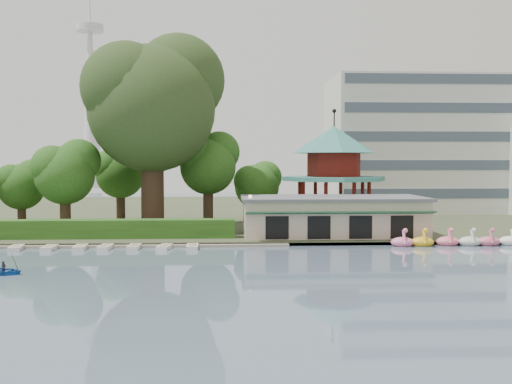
{
  "coord_description": "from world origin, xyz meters",
  "views": [
    {
      "loc": [
        -0.62,
        -35.51,
        7.81
      ],
      "look_at": [
        2.0,
        18.0,
        5.0
      ],
      "focal_mm": 40.0,
      "sensor_mm": 36.0,
      "label": 1
    }
  ],
  "objects": [
    {
      "name": "small_trees",
      "position": [
        -13.35,
        31.21,
        6.64
      ],
      "size": [
        39.25,
        16.31,
        11.11
      ],
      "color": "#3A281C",
      "rests_on": "shore"
    },
    {
      "name": "moored_rowboats",
      "position": [
        -15.38,
        15.8,
        0.18
      ],
      "size": [
        24.1,
        2.67,
        0.36
      ],
      "color": "silver",
      "rests_on": "ground"
    },
    {
      "name": "lamp_post",
      "position": [
        1.5,
        19.0,
        3.34
      ],
      "size": [
        0.36,
        0.36,
        4.28
      ],
      "color": "black",
      "rests_on": "shore"
    },
    {
      "name": "hedge",
      "position": [
        -15.0,
        20.5,
        1.3
      ],
      "size": [
        30.0,
        2.0,
        1.8
      ],
      "primitive_type": "cube",
      "color": "#2C5A1B",
      "rests_on": "shore"
    },
    {
      "name": "pavilion",
      "position": [
        12.0,
        32.0,
        7.48
      ],
      "size": [
        12.4,
        12.4,
        13.5
      ],
      "color": "beige",
      "rests_on": "shore"
    },
    {
      "name": "boathouse",
      "position": [
        10.0,
        21.97,
        2.37
      ],
      "size": [
        18.6,
        9.39,
        3.9
      ],
      "color": "beige",
      "rests_on": "shore"
    },
    {
      "name": "embankment",
      "position": [
        0.0,
        17.3,
        0.15
      ],
      "size": [
        220.0,
        0.6,
        0.3
      ],
      "primitive_type": "cube",
      "color": "gray",
      "rests_on": "ground"
    },
    {
      "name": "broadcast_tower",
      "position": [
        -42.0,
        140.0,
        33.98
      ],
      "size": [
        8.0,
        8.0,
        96.0
      ],
      "color": "silver",
      "rests_on": "ground"
    },
    {
      "name": "swan_boats",
      "position": [
        22.74,
        16.61,
        0.4
      ],
      "size": [
        15.69,
        2.07,
        1.92
      ],
      "color": "pink",
      "rests_on": "ground"
    },
    {
      "name": "office_building",
      "position": [
        32.67,
        49.0,
        9.73
      ],
      "size": [
        38.0,
        18.0,
        20.0
      ],
      "color": "silver",
      "rests_on": "shore"
    },
    {
      "name": "dock",
      "position": [
        -12.0,
        17.2,
        0.12
      ],
      "size": [
        34.0,
        1.6,
        0.24
      ],
      "primitive_type": "cube",
      "color": "gray",
      "rests_on": "ground"
    },
    {
      "name": "rowboat_with_passengers",
      "position": [
        -16.53,
        4.69,
        0.46
      ],
      "size": [
        4.89,
        3.88,
        2.01
      ],
      "color": "#215FAB",
      "rests_on": "ground"
    },
    {
      "name": "big_tree",
      "position": [
        -8.81,
        28.23,
        14.8
      ],
      "size": [
        15.36,
        14.31,
        21.96
      ],
      "color": "#3A281C",
      "rests_on": "shore"
    },
    {
      "name": "ground_plane",
      "position": [
        0.0,
        0.0,
        0.0
      ],
      "size": [
        220.0,
        220.0,
        0.0
      ],
      "primitive_type": "plane",
      "color": "slate",
      "rests_on": "ground"
    },
    {
      "name": "shore",
      "position": [
        0.0,
        52.0,
        0.2
      ],
      "size": [
        220.0,
        70.0,
        0.4
      ],
      "primitive_type": "cube",
      "color": "#424930",
      "rests_on": "ground"
    }
  ]
}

